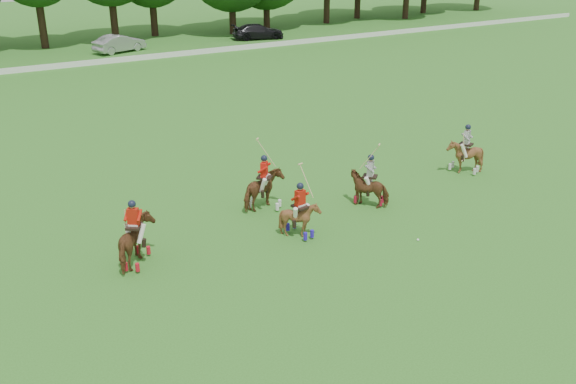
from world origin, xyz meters
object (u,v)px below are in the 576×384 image
polo_ball (418,240)px  polo_red_b (265,190)px  polo_red_a (136,242)px  polo_red_c (300,218)px  car_mid (119,43)px  car_right (258,32)px  polo_stripe_b (465,155)px  polo_stripe_a (369,187)px

polo_ball → polo_red_b: bearing=123.0°
polo_red_a → polo_red_c: polo_red_c is taller
polo_red_c → polo_ball: bearing=-35.9°
polo_ball → car_mid: bearing=88.0°
car_mid → polo_red_a: polo_red_a is taller
car_mid → car_right: (13.91, 0.00, -0.04)m
polo_red_b → polo_red_c: polo_red_b is taller
polo_stripe_b → polo_red_c: bearing=-169.7°
car_right → polo_red_c: polo_red_c is taller
polo_red_a → polo_red_c: size_ratio=0.89×
car_mid → polo_ball: (-1.43, -41.74, -0.73)m
polo_red_a → car_right: bearing=57.2°
polo_stripe_b → polo_ball: polo_stripe_b is taller
polo_stripe_a → polo_stripe_b: size_ratio=1.17×
polo_red_a → car_mid: bearing=74.3°
polo_red_b → car_mid: bearing=82.4°
polo_red_b → polo_stripe_b: bearing=-5.8°
car_mid → polo_red_a: (-10.75, -38.31, 0.07)m
polo_stripe_a → polo_ball: size_ratio=29.87×
polo_red_b → polo_red_c: bearing=-90.7°
polo_stripe_a → polo_ball: 3.65m
car_right → polo_red_c: (-18.82, -39.23, -0.00)m
polo_red_c → polo_stripe_a: 4.05m
polo_stripe_a → polo_ball: bearing=-97.0°
polo_red_c → polo_stripe_b: polo_red_c is taller
car_mid → polo_stripe_b: (4.98, -37.43, 0.05)m
polo_red_b → polo_stripe_b: 9.91m
car_right → polo_ball: size_ratio=56.37×
car_right → polo_red_b: 40.99m
car_right → polo_red_a: (-24.66, -38.31, 0.11)m
car_right → polo_red_b: bearing=165.1°
car_mid → polo_red_b: polo_red_b is taller
car_mid → polo_stripe_b: bearing=168.4°
polo_ball → car_right: bearing=69.8°
polo_red_a → polo_red_b: (5.87, 1.87, -0.04)m
car_right → polo_stripe_a: size_ratio=1.89×
car_mid → polo_red_b: 36.76m
car_mid → polo_stripe_a: bearing=159.3°
polo_red_a → polo_ball: bearing=-20.2°
car_right → polo_red_c: 43.51m
polo_stripe_b → polo_ball: bearing=-146.1°
polo_red_a → polo_stripe_a: bearing=0.7°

